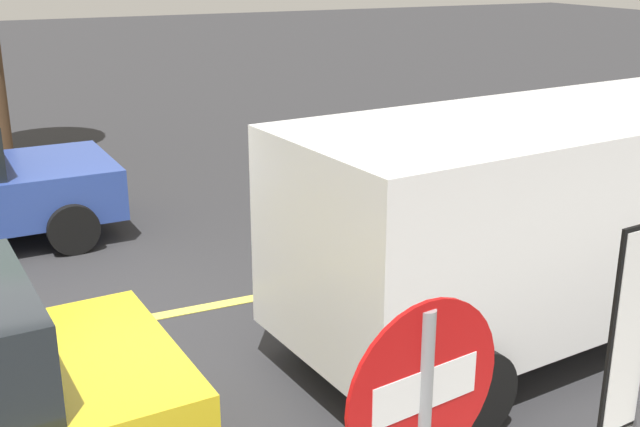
# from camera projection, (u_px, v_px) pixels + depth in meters

# --- Properties ---
(ground_plane) EXTENTS (80.00, 80.00, 0.00)m
(ground_plane) POSITION_uv_depth(u_px,v_px,m) (107.00, 326.00, 7.96)
(ground_plane) COLOR #2D2D30
(lane_marking_centre) EXTENTS (28.00, 0.16, 0.01)m
(lane_marking_centre) POSITION_uv_depth(u_px,v_px,m) (368.00, 277.00, 9.17)
(lane_marking_centre) COLOR #E0D14C
(white_van) EXTENTS (5.39, 2.72, 2.20)m
(white_van) POSITION_uv_depth(u_px,v_px,m) (544.00, 211.00, 7.44)
(white_van) COLOR white
(white_van) RESTS_ON ground_plane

